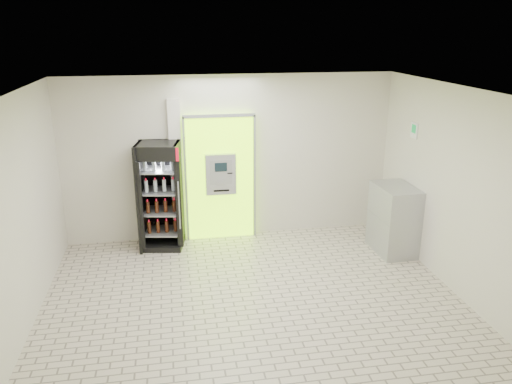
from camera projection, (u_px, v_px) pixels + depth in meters
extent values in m
plane|color=#BFB19F|center=(253.00, 300.00, 7.24)|extent=(6.00, 6.00, 0.00)
plane|color=beige|center=(230.00, 158.00, 9.11)|extent=(6.00, 0.00, 6.00)
plane|color=beige|center=(300.00, 296.00, 4.43)|extent=(6.00, 0.00, 6.00)
plane|color=beige|center=(19.00, 217.00, 6.28)|extent=(0.00, 5.00, 5.00)
plane|color=beige|center=(456.00, 191.00, 7.26)|extent=(0.00, 5.00, 5.00)
plane|color=white|center=(253.00, 91.00, 6.30)|extent=(6.00, 6.00, 0.00)
cube|color=#9DFF0B|center=(220.00, 178.00, 9.12)|extent=(1.20, 0.12, 2.30)
cube|color=gray|center=(219.00, 116.00, 8.69)|extent=(1.28, 0.04, 0.06)
cube|color=gray|center=(186.00, 181.00, 8.95)|extent=(0.04, 0.04, 2.30)
cube|color=gray|center=(255.00, 177.00, 9.16)|extent=(0.04, 0.04, 2.30)
cube|color=black|center=(227.00, 212.00, 9.29)|extent=(0.62, 0.01, 0.67)
cube|color=black|center=(200.00, 134.00, 8.75)|extent=(0.22, 0.01, 0.18)
cube|color=#A0A2A8|center=(221.00, 174.00, 8.99)|extent=(0.55, 0.12, 0.75)
cube|color=black|center=(221.00, 167.00, 8.88)|extent=(0.22, 0.01, 0.16)
cube|color=gray|center=(221.00, 182.00, 8.97)|extent=(0.16, 0.01, 0.12)
cube|color=black|center=(230.00, 173.00, 8.94)|extent=(0.09, 0.01, 0.02)
cube|color=black|center=(221.00, 191.00, 9.02)|extent=(0.28, 0.01, 0.03)
cube|color=silver|center=(177.00, 172.00, 8.96)|extent=(0.22, 0.10, 2.60)
cube|color=#193FB2|center=(176.00, 153.00, 8.80)|extent=(0.09, 0.01, 0.06)
cube|color=red|center=(176.00, 161.00, 8.84)|extent=(0.09, 0.01, 0.06)
cube|color=yellow|center=(177.00, 168.00, 8.88)|extent=(0.09, 0.01, 0.06)
cube|color=orange|center=(177.00, 175.00, 8.93)|extent=(0.09, 0.01, 0.06)
cube|color=red|center=(177.00, 182.00, 8.97)|extent=(0.09, 0.01, 0.06)
cube|color=black|center=(161.00, 196.00, 8.76)|extent=(0.81, 0.76, 1.90)
cube|color=black|center=(161.00, 191.00, 9.04)|extent=(0.71, 0.17, 1.90)
cube|color=#B4091C|center=(157.00, 155.00, 8.20)|extent=(0.69, 0.12, 0.23)
cube|color=white|center=(157.00, 155.00, 8.19)|extent=(0.39, 0.07, 0.07)
cube|color=black|center=(164.00, 243.00, 9.04)|extent=(0.81, 0.76, 0.10)
cylinder|color=gray|center=(179.00, 206.00, 8.51)|extent=(0.03, 0.03, 0.86)
cube|color=gray|center=(163.00, 231.00, 8.97)|extent=(0.68, 0.64, 0.02)
cube|color=gray|center=(162.00, 211.00, 8.85)|extent=(0.68, 0.64, 0.02)
cube|color=gray|center=(160.00, 191.00, 8.73)|extent=(0.68, 0.64, 0.02)
cube|color=gray|center=(159.00, 170.00, 8.61)|extent=(0.68, 0.64, 0.02)
cube|color=#A0A2A8|center=(394.00, 219.00, 8.66)|extent=(0.63, 0.92, 1.20)
cube|color=gray|center=(378.00, 217.00, 8.59)|extent=(0.03, 0.88, 0.01)
cube|color=white|center=(414.00, 131.00, 8.37)|extent=(0.02, 0.22, 0.26)
cube|color=#0D9442|center=(414.00, 129.00, 8.36)|extent=(0.00, 0.14, 0.14)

